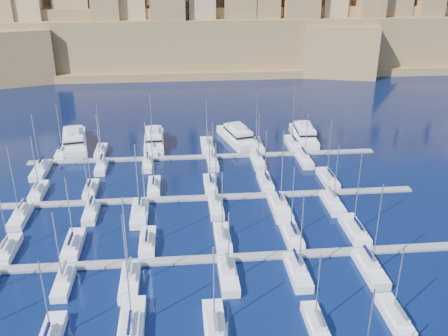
{
  "coord_description": "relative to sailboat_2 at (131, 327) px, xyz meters",
  "views": [
    {
      "loc": [
        -5.94,
        -80.39,
        46.22
      ],
      "look_at": [
        2.21,
        6.0,
        8.39
      ],
      "focal_mm": 40.0,
      "sensor_mm": 36.0,
      "label": 1
    }
  ],
  "objects": [
    {
      "name": "sailboat_40",
      "position": [
        26.76,
        65.09,
        -0.04
      ],
      "size": [
        2.73,
        9.11,
        14.34
      ],
      "color": "white",
      "rests_on": "ground"
    },
    {
      "name": "sailboat_38",
      "position": [
        0.42,
        65.12,
        -0.04
      ],
      "size": [
        2.75,
        9.17,
        14.89
      ],
      "color": "white",
      "rests_on": "ground"
    },
    {
      "name": "sailboat_33",
      "position": [
        13.76,
        32.45,
        -0.04
      ],
      "size": [
        2.58,
        8.61,
        14.43
      ],
      "color": "white",
      "rests_on": "ground"
    },
    {
      "name": "sailboat_45",
      "position": [
        14.72,
        54.7,
        -0.08
      ],
      "size": [
        2.43,
        8.11,
        11.11
      ],
      "color": "white",
      "rests_on": "ground"
    },
    {
      "name": "sailboat_43",
      "position": [
        -10.9,
        54.71,
        -0.06
      ],
      "size": [
        2.42,
        8.08,
        13.4
      ],
      "color": "white",
      "rests_on": "ground"
    },
    {
      "name": "sailboat_27",
      "position": [
        13.34,
        42.79,
        -0.06
      ],
      "size": [
        2.55,
        8.49,
        12.57
      ],
      "color": "white",
      "rests_on": "ground"
    },
    {
      "name": "sailboat_37",
      "position": [
        -12.36,
        64.6,
        -0.06
      ],
      "size": [
        2.43,
        8.11,
        13.18
      ],
      "color": "white",
      "rests_on": "ground"
    },
    {
      "name": "sailboat_32",
      "position": [
        -0.78,
        31.56,
        -0.02
      ],
      "size": [
        3.13,
        10.44,
        15.06
      ],
      "color": "white",
      "rests_on": "ground"
    },
    {
      "name": "pontoon_mid_near",
      "position": [
        13.22,
        15.65,
        -0.59
      ],
      "size": [
        84.0,
        2.0,
        0.4
      ],
      "primitive_type": "cube",
      "color": "slate",
      "rests_on": "ground"
    },
    {
      "name": "sailboat_3",
      "position": [
        10.93,
        -0.8,
        -0.05
      ],
      "size": [
        2.8,
        9.33,
        12.9
      ],
      "color": "white",
      "rests_on": "ground"
    },
    {
      "name": "pontoon_mid_far",
      "position": [
        13.22,
        37.65,
        -0.59
      ],
      "size": [
        84.0,
        2.0,
        0.4
      ],
      "primitive_type": "cube",
      "color": "slate",
      "rests_on": "ground"
    },
    {
      "name": "sailboat_17",
      "position": [
        37.59,
        21.49,
        -0.02
      ],
      "size": [
        2.98,
        9.92,
        15.86
      ],
      "color": "white",
      "rests_on": "ground"
    },
    {
      "name": "sailboat_12",
      "position": [
        -21.86,
        20.82,
        -0.06
      ],
      "size": [
        2.57,
        8.55,
        12.86
      ],
      "color": "white",
      "rests_on": "ground"
    },
    {
      "name": "sailboat_5",
      "position": [
        35.44,
        -1.2,
        -0.07
      ],
      "size": [
        2.55,
        8.51,
        11.88
      ],
      "color": "white",
      "rests_on": "ground"
    },
    {
      "name": "fortified_city",
      "position": [
        13.04,
        182.91,
        13.95
      ],
      "size": [
        460.0,
        108.95,
        59.52
      ],
      "color": "brown",
      "rests_on": "ground"
    },
    {
      "name": "sailboat_23",
      "position": [
        36.13,
        9.93,
        -0.02
      ],
      "size": [
        2.9,
        9.67,
        15.82
      ],
      "color": "white",
      "rests_on": "ground"
    },
    {
      "name": "sailboat_15",
      "position": [
        13.99,
        20.96,
        -0.05
      ],
      "size": [
        2.65,
        8.84,
        13.11
      ],
      "color": "white",
      "rests_on": "ground"
    },
    {
      "name": "sailboat_39",
      "position": [
        14.15,
        65.6,
        -0.04
      ],
      "size": [
        3.04,
        10.14,
        13.29
      ],
      "color": "white",
      "rests_on": "ground"
    },
    {
      "name": "sailboat_46",
      "position": [
        25.39,
        54.41,
        -0.06
      ],
      "size": [
        2.61,
        8.71,
        13.05
      ],
      "color": "white",
      "rests_on": "ground"
    },
    {
      "name": "sailboat_26",
      "position": [
        1.51,
        42.77,
        -0.05
      ],
      "size": [
        2.54,
        8.45,
        13.72
      ],
      "color": "white",
      "rests_on": "ground"
    },
    {
      "name": "sailboat_36",
      "position": [
        -21.76,
        64.4,
        -0.06
      ],
      "size": [
        2.31,
        7.7,
        13.0
      ],
      "color": "white",
      "rests_on": "ground"
    },
    {
      "name": "motor_yacht_c",
      "position": [
        22.33,
        69.61,
        0.94
      ],
      "size": [
        9.42,
        18.35,
        5.25
      ],
      "color": "white",
      "rests_on": "ground"
    },
    {
      "name": "sailboat_34",
      "position": [
        26.02,
        31.36,
        -0.01
      ],
      "size": [
        3.25,
        10.83,
        16.93
      ],
      "color": "white",
      "rests_on": "ground"
    },
    {
      "name": "sailboat_20",
      "position": [
        -0.97,
        10.12,
        -0.03
      ],
      "size": [
        2.78,
        9.28,
        15.43
      ],
      "color": "white",
      "rests_on": "ground"
    },
    {
      "name": "sailboat_13",
      "position": [
        -11.29,
        21.15,
        -0.05
      ],
      "size": [
        2.77,
        9.23,
        13.28
      ],
      "color": "white",
      "rests_on": "ground"
    },
    {
      "name": "sailboat_16",
      "position": [
        26.11,
        21.22,
        -0.05
      ],
      "size": [
        2.81,
        9.37,
        13.57
      ],
      "color": "white",
      "rests_on": "ground"
    },
    {
      "name": "sailboat_30",
      "position": [
        -22.93,
        32.29,
        -0.03
      ],
      "size": [
        2.68,
        8.94,
        15.31
      ],
      "color": "white",
      "rests_on": "ground"
    },
    {
      "name": "sailboat_42",
      "position": [
        -24.31,
        53.82,
        -0.03
      ],
      "size": [
        2.97,
        9.89,
        14.49
      ],
      "color": "white",
      "rests_on": "ground"
    },
    {
      "name": "sailboat_25",
      "position": [
        -11.53,
        42.63,
        -0.06
      ],
      "size": [
        2.45,
        8.17,
        12.62
      ],
      "color": "white",
      "rests_on": "ground"
    },
    {
      "name": "sailboat_28",
      "position": [
        25.2,
        42.88,
        -0.06
      ],
      "size": [
        2.6,
        8.67,
        12.36
      ],
      "color": "white",
      "rests_on": "ground"
    },
    {
      "name": "sailboat_14",
      "position": [
        1.14,
        20.92,
        -0.04
      ],
      "size": [
        2.63,
        8.77,
        15.19
      ],
      "color": "white",
      "rests_on": "ground"
    },
    {
      "name": "sailboat_22",
      "position": [
        24.67,
        10.14,
        -0.04
      ],
      "size": [
        2.78,
        9.25,
        14.61
      ],
      "color": "white",
      "rests_on": "ground"
    },
    {
      "name": "sailboat_35",
      "position": [
        36.75,
        32.13,
        -0.05
      ],
      "size": [
        2.78,
        9.27,
        13.43
      ],
      "color": "white",
      "rests_on": "ground"
    },
    {
      "name": "sailboat_4",
      "position": [
        24.39,
        -1.57,
        -0.08
      ],
      "size": [
        2.33,
        7.77,
        11.54
      ],
      "color": "white",
      "rests_on": "ground"
    },
    {
      "name": "pontoon_far",
      "position": [
        13.22,
        59.65,
        -0.59
      ],
      "size": [
        84.0,
        2.0,
        0.4
      ],
      "primitive_type": "cube",
      "color": "slate",
      "rests_on": "ground"
    },
    {
      "name": "sailboat_41",
      "position": [
        36.13,
        65.3,
        -0.02
      ],
      "size": [
        2.86,
        9.54,
        16.22
      ],
      "color": "white",
      "rests_on": "ground"
    },
    {
      "name": "motor_yacht_a",
      "position": [
        -19.77,
        70.3,
        0.94
      ],
      "size": [
        8.97,
        19.74,
        5.25
      ],
      "color": "white",
      "rests_on": "ground"
    },
    {
      "name": "sailboat_21",
      "position": [
        13.85,
        10.17,
        -0.06
      ],
      "size": [
        2.76,
        9.19,
        12.24
      ],
      "color": "white",
      "rests_on": "ground"
    },
    {
      "name": "sailboat_44",
      "position": [
        -0.42,
        54.97,
        -0.08
      ],
      "size": [
        2.27,
        7.56,
        11.38
      ],
      "color": "white",
      "rests_on": "ground"
    },
    {
      "name": "sailboat_47",
      "position": [
        36.57,
        54.31,
        -0.06
      ],
      "size": [
        2.67,
        8.9,
        12.56
      ],
      "color": "white",
      "rests_on": "ground"
    },
    {
      "name": "sailboat_29",
      "position": [
        39.08,
        43.3,
        -0.04
      ],
      "size": [
        2.86,
        9.53,
        14.31
      ],
      "color": "white",
      "rests_on": "ground"
    },
    {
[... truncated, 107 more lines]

